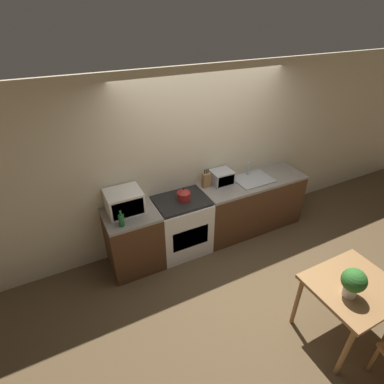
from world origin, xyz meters
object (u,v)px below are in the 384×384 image
object	(u,v)px
bottle	(121,220)
toaster_oven	(222,177)
dining_table	(352,292)
microwave	(124,202)
kettle	(184,194)
stove_range	(182,225)

from	to	relation	value
bottle	toaster_oven	distance (m)	1.68
bottle	dining_table	distance (m)	2.69
microwave	bottle	xyz separation A→B (m)	(-0.12, -0.28, -0.06)
microwave	toaster_oven	bearing A→B (deg)	2.16
microwave	dining_table	size ratio (longest dim) A/B	0.52
microwave	dining_table	bearing A→B (deg)	-50.72
toaster_oven	dining_table	distance (m)	2.27
kettle	toaster_oven	world-z (taller)	toaster_oven
stove_range	kettle	xyz separation A→B (m)	(0.04, -0.01, 0.54)
kettle	dining_table	size ratio (longest dim) A/B	0.23
microwave	bottle	world-z (taller)	microwave
bottle	toaster_oven	world-z (taller)	bottle
bottle	toaster_oven	size ratio (longest dim) A/B	0.69
bottle	toaster_oven	xyz separation A→B (m)	(1.65, 0.34, 0.02)
dining_table	stove_range	bearing A→B (deg)	115.77
microwave	stove_range	bearing A→B (deg)	-6.73
toaster_oven	dining_table	xyz separation A→B (m)	(0.25, -2.23, -0.33)
bottle	dining_table	xyz separation A→B (m)	(1.90, -1.89, -0.31)
kettle	bottle	xyz separation A→B (m)	(-0.93, -0.18, -0.00)
bottle	toaster_oven	bearing A→B (deg)	11.75
kettle	dining_table	world-z (taller)	kettle
microwave	toaster_oven	xyz separation A→B (m)	(1.52, 0.06, -0.05)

